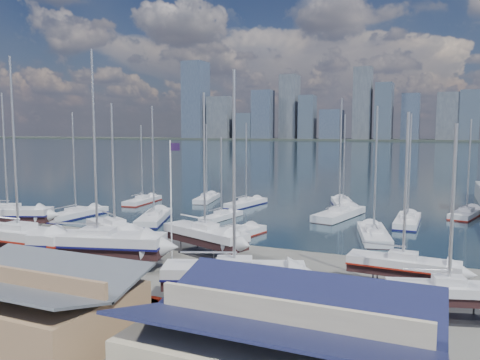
% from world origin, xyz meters
% --- Properties ---
extents(ground, '(1400.00, 1400.00, 0.00)m').
position_xyz_m(ground, '(0.00, -10.00, 0.00)').
color(ground, '#605E59').
rests_on(ground, ground).
extents(water, '(1400.00, 600.00, 0.40)m').
position_xyz_m(water, '(0.00, 300.00, -0.15)').
color(water, '#192D3A').
rests_on(water, ground).
extents(far_shore, '(1400.00, 80.00, 2.20)m').
position_xyz_m(far_shore, '(0.00, 560.00, 1.10)').
color(far_shore, '#2D332D').
rests_on(far_shore, ground).
extents(skyline, '(639.14, 43.80, 107.69)m').
position_xyz_m(skyline, '(-7.83, 553.76, 39.09)').
color(skyline, '#475166').
rests_on(skyline, far_shore).
extents(shed_grey, '(12.60, 8.40, 4.17)m').
position_xyz_m(shed_grey, '(0.00, -26.00, 2.15)').
color(shed_grey, '#8C6B4C').
rests_on(shed_grey, ground).
extents(shed_blue, '(13.65, 9.45, 4.71)m').
position_xyz_m(shed_blue, '(16.00, -26.00, 2.42)').
color(shed_blue, '#BFB293').
rests_on(shed_blue, ground).
extents(sailboat_cradle_0, '(10.75, 6.56, 16.77)m').
position_xyz_m(sailboat_cradle_0, '(-26.40, -5.08, 2.11)').
color(sailboat_cradle_0, '#2D2D33').
rests_on(sailboat_cradle_0, ground).
extents(sailboat_cradle_1, '(11.96, 3.48, 19.03)m').
position_xyz_m(sailboat_cradle_1, '(-14.21, -14.17, 2.23)').
color(sailboat_cradle_1, '#2D2D33').
rests_on(sailboat_cradle_1, ground).
extents(sailboat_cradle_2, '(9.32, 6.49, 15.04)m').
position_xyz_m(sailboat_cradle_2, '(-8.71, -6.97, 2.03)').
color(sailboat_cradle_2, '#2D2D33').
rests_on(sailboat_cradle_2, ground).
extents(sailboat_cradle_3, '(12.53, 6.47, 19.23)m').
position_xyz_m(sailboat_cradle_3, '(-5.74, -13.10, 2.24)').
color(sailboat_cradle_3, '#2D2D33').
rests_on(sailboat_cradle_3, ground).
extents(sailboat_cradle_4, '(10.07, 5.95, 15.90)m').
position_xyz_m(sailboat_cradle_4, '(1.12, -5.57, 2.07)').
color(sailboat_cradle_4, '#2D2D33').
rests_on(sailboat_cradle_4, ground).
extents(sailboat_cradle_5, '(10.51, 6.36, 16.40)m').
position_xyz_m(sailboat_cradle_5, '(9.07, -16.19, 2.09)').
color(sailboat_cradle_5, '#2D2D33').
rests_on(sailboat_cradle_5, ground).
extents(sailboat_cradle_6, '(8.46, 2.80, 13.67)m').
position_xyz_m(sailboat_cradle_6, '(19.82, -8.44, 1.95)').
color(sailboat_cradle_6, '#2D2D33').
rests_on(sailboat_cradle_6, ground).
extents(sailboat_cradle_7, '(7.93, 4.15, 12.72)m').
position_xyz_m(sailboat_cradle_7, '(23.00, -13.41, 1.91)').
color(sailboat_cradle_7, '#2D2D33').
rests_on(sailboat_cradle_7, ground).
extents(sailboat_moored_0, '(3.21, 10.49, 15.56)m').
position_xyz_m(sailboat_moored_0, '(-25.19, 5.13, 0.31)').
color(sailboat_moored_0, black).
rests_on(sailboat_moored_0, water).
extents(sailboat_moored_1, '(3.53, 9.47, 13.83)m').
position_xyz_m(sailboat_moored_1, '(-24.26, 19.88, 0.31)').
color(sailboat_moored_1, black).
rests_on(sailboat_moored_1, water).
extents(sailboat_moored_2, '(4.58, 9.66, 14.06)m').
position_xyz_m(sailboat_moored_2, '(-15.33, 26.38, 0.32)').
color(sailboat_moored_2, black).
rests_on(sailboat_moored_2, water).
extents(sailboat_moored_3, '(6.89, 11.26, 16.30)m').
position_xyz_m(sailboat_moored_3, '(-13.42, 7.21, 0.31)').
color(sailboat_moored_3, black).
rests_on(sailboat_moored_3, water).
extents(sailboat_moored_4, '(3.33, 8.16, 11.97)m').
position_xyz_m(sailboat_moored_4, '(-5.66, 12.23, 0.33)').
color(sailboat_moored_4, black).
rests_on(sailboat_moored_4, water).
extents(sailboat_moored_5, '(4.21, 9.79, 14.17)m').
position_xyz_m(sailboat_moored_5, '(-6.97, 24.29, 0.31)').
color(sailboat_moored_5, black).
rests_on(sailboat_moored_5, water).
extents(sailboat_moored_6, '(4.70, 9.99, 14.40)m').
position_xyz_m(sailboat_moored_6, '(0.76, 2.31, 0.31)').
color(sailboat_moored_6, black).
rests_on(sailboat_moored_6, water).
extents(sailboat_moored_7, '(5.66, 12.03, 17.53)m').
position_xyz_m(sailboat_moored_7, '(9.20, 19.69, 0.32)').
color(sailboat_moored_7, black).
rests_on(sailboat_moored_7, water).
extents(sailboat_moored_8, '(6.01, 10.83, 15.60)m').
position_xyz_m(sailboat_moored_8, '(7.76, 29.76, 0.31)').
color(sailboat_moored_8, black).
rests_on(sailboat_moored_8, water).
extents(sailboat_moored_9, '(5.30, 10.81, 15.73)m').
position_xyz_m(sailboat_moored_9, '(15.42, 8.51, 0.32)').
color(sailboat_moored_9, black).
rests_on(sailboat_moored_9, water).
extents(sailboat_moored_10, '(2.94, 10.17, 15.16)m').
position_xyz_m(sailboat_moored_10, '(18.38, 18.67, 0.31)').
color(sailboat_moored_10, black).
rests_on(sailboat_moored_10, water).
extents(sailboat_moored_11, '(5.31, 10.11, 14.55)m').
position_xyz_m(sailboat_moored_11, '(25.75, 27.94, 0.31)').
color(sailboat_moored_11, black).
rests_on(sailboat_moored_11, water).
extents(car_a, '(3.47, 5.07, 1.60)m').
position_xyz_m(car_a, '(-5.82, -21.05, 0.80)').
color(car_a, gray).
rests_on(car_a, ground).
extents(car_b, '(4.33, 1.70, 1.40)m').
position_xyz_m(car_b, '(-6.05, -21.34, 0.70)').
color(car_b, gray).
rests_on(car_b, ground).
extents(car_c, '(3.46, 5.37, 1.38)m').
position_xyz_m(car_c, '(4.74, -21.84, 0.69)').
color(car_c, gray).
rests_on(car_c, ground).
extents(car_d, '(2.92, 5.04, 1.37)m').
position_xyz_m(car_d, '(7.82, -20.56, 0.69)').
color(car_d, gray).
rests_on(car_d, ground).
extents(flagpole, '(1.01, 0.12, 11.44)m').
position_xyz_m(flagpole, '(0.39, -10.40, 6.55)').
color(flagpole, white).
rests_on(flagpole, ground).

